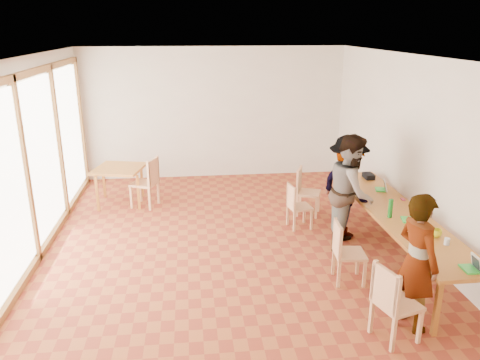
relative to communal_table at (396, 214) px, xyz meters
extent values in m
plane|color=#9D4C26|center=(-2.50, 0.46, -0.70)|extent=(8.00, 8.00, 0.00)
cube|color=silver|center=(-2.50, 4.46, 0.80)|extent=(6.00, 0.10, 3.00)
cube|color=silver|center=(-2.50, -3.54, 0.80)|extent=(6.00, 0.10, 3.00)
cube|color=silver|center=(0.50, 0.46, 0.80)|extent=(0.10, 8.00, 3.00)
cube|color=white|center=(-5.46, 0.46, 0.80)|extent=(0.10, 8.00, 3.00)
cube|color=white|center=(-2.50, 0.46, 2.32)|extent=(6.00, 8.00, 0.04)
cube|color=#A76225|center=(0.00, 0.00, 0.02)|extent=(0.80, 4.00, 0.05)
cube|color=#A76225|center=(-0.34, -1.94, -0.35)|extent=(0.06, 0.06, 0.70)
cube|color=#A76225|center=(-0.34, 1.94, -0.35)|extent=(0.06, 0.06, 0.70)
cube|color=#A76225|center=(0.34, 1.94, -0.35)|extent=(0.06, 0.06, 0.70)
cube|color=#A76225|center=(-4.49, 2.84, 0.02)|extent=(0.90, 0.90, 0.05)
cube|color=#A76225|center=(-4.88, 2.45, -0.35)|extent=(0.05, 0.05, 0.70)
cube|color=#A76225|center=(-4.88, 3.23, -0.35)|extent=(0.05, 0.05, 0.70)
cube|color=#A76225|center=(-4.10, 2.45, -0.35)|extent=(0.05, 0.05, 0.70)
cube|color=#A76225|center=(-4.10, 3.23, -0.35)|extent=(0.05, 0.05, 0.70)
cube|color=tan|center=(-0.82, -1.93, -0.26)|extent=(0.55, 0.55, 0.04)
cube|color=tan|center=(-1.01, -1.99, -0.01)|extent=(0.17, 0.43, 0.46)
cube|color=tan|center=(-0.93, -0.64, -0.28)|extent=(0.44, 0.44, 0.04)
cube|color=tan|center=(-1.11, -0.62, -0.05)|extent=(0.08, 0.41, 0.43)
cube|color=tan|center=(-1.18, 1.25, -0.32)|extent=(0.43, 0.43, 0.04)
cube|color=tan|center=(-1.35, 1.22, -0.10)|extent=(0.10, 0.38, 0.39)
cube|color=tan|center=(-0.88, 1.84, -0.28)|extent=(0.55, 0.55, 0.04)
cube|color=tan|center=(-1.06, 1.91, -0.04)|extent=(0.20, 0.40, 0.44)
cube|color=tan|center=(-4.00, 2.62, -0.23)|extent=(0.60, 0.60, 0.04)
cube|color=tan|center=(-3.80, 2.54, 0.03)|extent=(0.21, 0.44, 0.48)
imported|color=gray|center=(-0.52, -1.70, 0.13)|extent=(0.54, 0.69, 1.67)
imported|color=gray|center=(-0.57, 0.46, 0.22)|extent=(0.97, 1.09, 1.85)
imported|color=gray|center=(-0.49, 0.87, 0.17)|extent=(1.01, 1.28, 1.74)
cube|color=green|center=(0.07, -1.80, 0.06)|extent=(0.16, 0.22, 0.02)
cube|color=white|center=(0.14, -1.80, 0.14)|extent=(0.07, 0.20, 0.18)
cube|color=green|center=(0.01, -0.35, 0.06)|extent=(0.21, 0.26, 0.02)
cube|color=white|center=(0.09, -0.37, 0.14)|extent=(0.11, 0.22, 0.19)
cube|color=green|center=(0.13, 0.96, 0.06)|extent=(0.21, 0.26, 0.02)
cube|color=white|center=(0.21, 0.94, 0.14)|extent=(0.12, 0.21, 0.18)
imported|color=#CCD019|center=(0.14, -0.91, 0.10)|extent=(0.17, 0.17, 0.11)
cylinder|color=#16651F|center=(-0.20, -0.20, 0.19)|extent=(0.07, 0.07, 0.28)
cylinder|color=silver|center=(0.16, -1.15, 0.09)|extent=(0.07, 0.07, 0.09)
cylinder|color=white|center=(-0.32, 0.59, 0.08)|extent=(0.08, 0.08, 0.06)
cube|color=#CE365F|center=(0.32, 0.48, 0.05)|extent=(0.05, 0.10, 0.01)
cube|color=black|center=(0.18, 1.62, 0.09)|extent=(0.16, 0.26, 0.09)
camera|label=1|loc=(-3.08, -6.26, 2.71)|focal=35.00mm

